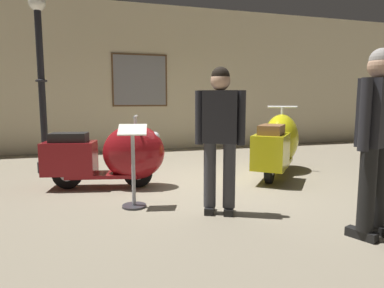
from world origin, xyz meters
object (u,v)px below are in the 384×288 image
object	(u,v)px
scooter_0	(115,155)
lamppost	(41,82)
visitor_0	(220,131)
visitor_1	(377,130)
info_stanchion	(133,174)
scooter_1	(278,143)

from	to	relation	value
scooter_0	lamppost	size ratio (longest dim) A/B	0.59
visitor_0	visitor_1	distance (m)	1.47
scooter_0	info_stanchion	world-z (taller)	scooter_0
scooter_1	lamppost	distance (m)	4.10
scooter_0	info_stanchion	xyz separation A→B (m)	(0.14, -0.98, -0.07)
lamppost	info_stanchion	xyz separation A→B (m)	(1.21, -2.37, -1.14)
scooter_0	scooter_1	bearing A→B (deg)	15.17
visitor_1	info_stanchion	size ratio (longest dim) A/B	1.74
visitor_1	info_stanchion	xyz separation A→B (m)	(-1.96, 1.48, -0.58)
scooter_0	visitor_1	bearing A→B (deg)	-37.37
visitor_0	visitor_1	xyz separation A→B (m)	(1.09, -0.98, 0.06)
scooter_0	visitor_0	world-z (taller)	visitor_0
visitor_1	visitor_0	bearing A→B (deg)	26.88
scooter_1	visitor_1	bearing A→B (deg)	-153.18
scooter_1	scooter_0	bearing A→B (deg)	132.95
scooter_0	info_stanchion	size ratio (longest dim) A/B	1.80
scooter_0	visitor_0	distance (m)	1.84
lamppost	info_stanchion	size ratio (longest dim) A/B	3.05
visitor_0	visitor_1	size ratio (longest dim) A/B	0.94
visitor_0	info_stanchion	world-z (taller)	visitor_0
scooter_0	scooter_1	distance (m)	2.71
scooter_1	info_stanchion	bearing A→B (deg)	153.55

